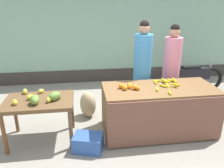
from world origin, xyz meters
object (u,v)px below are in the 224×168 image
at_px(vendor_woman_blue_shirt, 142,70).
at_px(parked_motorcycle, 193,77).
at_px(produce_crate, 88,143).
at_px(produce_sack, 88,104).
at_px(vendor_woman_pink_shirt, 171,70).

bearing_deg(vendor_woman_blue_shirt, parked_motorcycle, 30.53).
bearing_deg(vendor_woman_blue_shirt, produce_crate, -136.64).
bearing_deg(parked_motorcycle, produce_sack, -161.16).
bearing_deg(parked_motorcycle, vendor_woman_pink_shirt, -138.10).
xyz_separation_m(parked_motorcycle, produce_crate, (-2.75, -2.02, -0.27)).
bearing_deg(vendor_woman_blue_shirt, vendor_woman_pink_shirt, 4.79).
xyz_separation_m(parked_motorcycle, produce_sack, (-2.71, -0.92, -0.14)).
relative_size(vendor_woman_blue_shirt, produce_crate, 4.30).
height_order(produce_crate, produce_sack, produce_sack).
relative_size(parked_motorcycle, produce_crate, 3.64).
height_order(vendor_woman_pink_shirt, parked_motorcycle, vendor_woman_pink_shirt).
relative_size(vendor_woman_blue_shirt, produce_sack, 3.57).
height_order(vendor_woman_blue_shirt, vendor_woman_pink_shirt, vendor_woman_blue_shirt).
distance_m(produce_crate, produce_sack, 1.11).
relative_size(produce_crate, produce_sack, 0.83).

